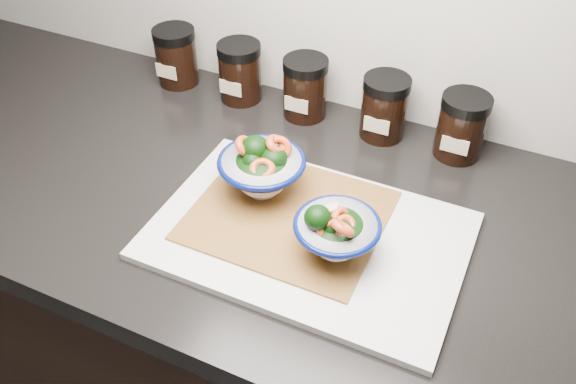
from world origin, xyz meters
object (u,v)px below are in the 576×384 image
at_px(spice_jar_d, 384,107).
at_px(spice_jar_c, 305,88).
at_px(bowl_left, 262,169).
at_px(spice_jar_e, 462,126).
at_px(spice_jar_a, 176,56).
at_px(spice_jar_b, 240,72).
at_px(cutting_board, 308,236).
at_px(bowl_right, 336,233).

bearing_deg(spice_jar_d, spice_jar_c, 180.00).
height_order(bowl_left, spice_jar_e, bowl_left).
xyz_separation_m(spice_jar_d, spice_jar_e, (0.13, 0.00, 0.00)).
bearing_deg(spice_jar_a, spice_jar_b, 0.00).
distance_m(cutting_board, spice_jar_d, 0.30).
bearing_deg(spice_jar_e, spice_jar_d, 180.00).
bearing_deg(spice_jar_d, cutting_board, -92.77).
relative_size(bowl_left, spice_jar_e, 1.20).
bearing_deg(spice_jar_e, bowl_left, -135.85).
height_order(bowl_left, spice_jar_c, bowl_left).
distance_m(bowl_right, spice_jar_a, 0.56).
distance_m(spice_jar_b, spice_jar_e, 0.42).
xyz_separation_m(bowl_left, spice_jar_e, (0.25, 0.24, -0.00)).
relative_size(bowl_left, bowl_right, 1.11).
distance_m(spice_jar_c, spice_jar_d, 0.15).
xyz_separation_m(spice_jar_b, spice_jar_e, (0.42, 0.00, 0.00)).
distance_m(spice_jar_a, spice_jar_c, 0.28).
distance_m(bowl_left, spice_jar_b, 0.30).
bearing_deg(cutting_board, spice_jar_a, 144.30).
bearing_deg(spice_jar_a, spice_jar_d, 0.00).
height_order(spice_jar_a, spice_jar_c, same).
bearing_deg(spice_jar_e, cutting_board, -116.72).
distance_m(cutting_board, spice_jar_b, 0.40).
bearing_deg(spice_jar_b, cutting_board, -47.60).
distance_m(cutting_board, bowl_right, 0.07).
bearing_deg(cutting_board, spice_jar_b, 132.40).
bearing_deg(spice_jar_e, spice_jar_a, 180.00).
bearing_deg(spice_jar_c, spice_jar_e, 0.00).
relative_size(bowl_right, spice_jar_e, 1.08).
relative_size(spice_jar_d, spice_jar_e, 1.00).
height_order(cutting_board, spice_jar_c, spice_jar_c).
height_order(bowl_right, spice_jar_d, spice_jar_d).
xyz_separation_m(cutting_board, bowl_right, (0.05, -0.02, 0.05)).
height_order(bowl_left, spice_jar_a, bowl_left).
bearing_deg(cutting_board, bowl_right, -23.89).
relative_size(cutting_board, spice_jar_a, 3.98).
bearing_deg(spice_jar_e, bowl_right, -107.29).
distance_m(bowl_left, spice_jar_a, 0.39).
relative_size(spice_jar_b, spice_jar_c, 1.00).
distance_m(bowl_right, spice_jar_b, 0.45).
xyz_separation_m(bowl_right, spice_jar_c, (-0.19, 0.32, 0.00)).
bearing_deg(spice_jar_c, spice_jar_d, 0.00).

